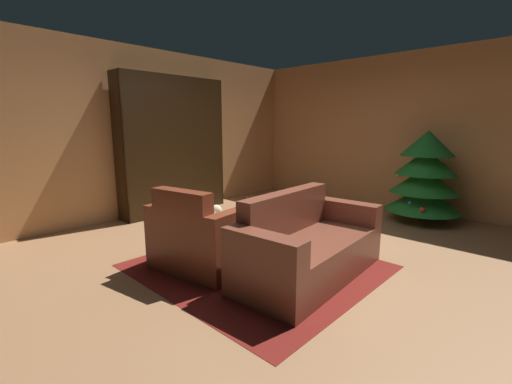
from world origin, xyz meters
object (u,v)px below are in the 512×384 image
armchair_red (201,239)px  coffee_table (252,227)px  bookshelf_unit (181,147)px  bottle_on_table (247,210)px  book_stack_on_table (260,220)px  decorated_tree (425,176)px  couch_red (307,247)px

armchair_red → coffee_table: size_ratio=1.73×
bookshelf_unit → armchair_red: (2.27, -1.36, -0.81)m
armchair_red → bottle_on_table: armchair_red is taller
coffee_table → book_stack_on_table: (0.06, 0.05, 0.08)m
bottle_on_table → bookshelf_unit: bearing=161.0°
book_stack_on_table → armchair_red: bearing=-128.9°
bottle_on_table → decorated_tree: bearing=73.4°
bookshelf_unit → bottle_on_table: size_ratio=9.17×
bookshelf_unit → decorated_tree: (3.36, 2.18, -0.41)m
bookshelf_unit → book_stack_on_table: 2.87m
bookshelf_unit → couch_red: bookshelf_unit is taller
couch_red → book_stack_on_table: (-0.52, -0.14, 0.22)m
armchair_red → coffee_table: (0.34, 0.44, 0.10)m
armchair_red → bottle_on_table: (0.18, 0.51, 0.26)m
couch_red → coffee_table: size_ratio=2.87×
couch_red → bottle_on_table: size_ratio=7.15×
armchair_red → couch_red: armchair_red is taller
coffee_table → bottle_on_table: 0.23m
decorated_tree → bookshelf_unit: bearing=-147.1°
armchair_red → book_stack_on_table: size_ratio=5.16×
bottle_on_table → couch_red: bearing=9.1°
couch_red → decorated_tree: decorated_tree is taller
bookshelf_unit → book_stack_on_table: bookshelf_unit is taller
book_stack_on_table → decorated_tree: decorated_tree is taller
decorated_tree → book_stack_on_table: bearing=-102.7°
coffee_table → book_stack_on_table: book_stack_on_table is taller
book_stack_on_table → bottle_on_table: size_ratio=0.84×
bookshelf_unit → book_stack_on_table: bearing=-18.0°
book_stack_on_table → decorated_tree: 3.12m
couch_red → decorated_tree: (0.16, 2.90, 0.42)m
bookshelf_unit → bottle_on_table: 2.66m
couch_red → bottle_on_table: 0.80m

